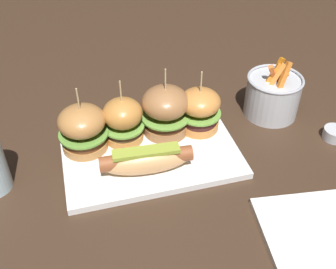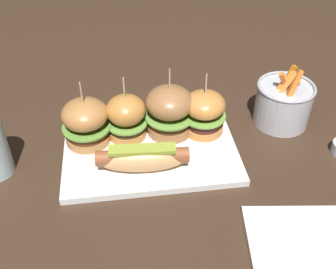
# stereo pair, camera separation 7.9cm
# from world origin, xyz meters

# --- Properties ---
(ground_plane) EXTENTS (3.00, 3.00, 0.00)m
(ground_plane) POSITION_xyz_m (0.00, 0.00, 0.00)
(ground_plane) COLOR #382619
(platter_main) EXTENTS (0.35, 0.21, 0.01)m
(platter_main) POSITION_xyz_m (0.00, 0.00, 0.01)
(platter_main) COLOR white
(platter_main) RESTS_ON ground
(hot_dog) EXTENTS (0.17, 0.06, 0.05)m
(hot_dog) POSITION_xyz_m (-0.02, -0.05, 0.04)
(hot_dog) COLOR tan
(hot_dog) RESTS_ON platter_main
(slider_far_left) EXTENTS (0.10, 0.10, 0.14)m
(slider_far_left) POSITION_xyz_m (-0.12, 0.05, 0.06)
(slider_far_left) COLOR #AD733C
(slider_far_left) RESTS_ON platter_main
(slider_center_left) EXTENTS (0.08, 0.08, 0.14)m
(slider_center_left) POSITION_xyz_m (-0.04, 0.06, 0.06)
(slider_center_left) COLOR #B97836
(slider_center_left) RESTS_ON platter_main
(slider_center_right) EXTENTS (0.10, 0.10, 0.15)m
(slider_center_right) POSITION_xyz_m (0.05, 0.06, 0.07)
(slider_center_right) COLOR #98653B
(slider_center_right) RESTS_ON platter_main
(slider_far_right) EXTENTS (0.09, 0.09, 0.14)m
(slider_far_right) POSITION_xyz_m (0.12, 0.05, 0.06)
(slider_far_right) COLOR #C67D3A
(slider_far_right) RESTS_ON platter_main
(fries_bucket) EXTENTS (0.12, 0.12, 0.14)m
(fries_bucket) POSITION_xyz_m (0.30, 0.08, 0.05)
(fries_bucket) COLOR #B7BABF
(fries_bucket) RESTS_ON ground
(side_plate) EXTENTS (0.20, 0.20, 0.01)m
(side_plate) POSITION_xyz_m (0.22, -0.26, 0.01)
(side_plate) COLOR white
(side_plate) RESTS_ON ground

